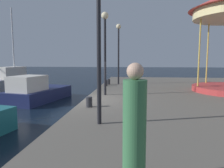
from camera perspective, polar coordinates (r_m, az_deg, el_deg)
name	(u,v)px	position (r m, az deg, el deg)	size (l,w,h in m)	color
ground_plane	(85,116)	(10.10, -7.38, -8.48)	(120.00, 120.00, 0.00)	black
sailboat_grey	(9,81)	(20.23, -25.87, 0.68)	(3.00, 5.86, 6.99)	gray
motorboat_navy	(36,92)	(14.10, -19.64, -1.96)	(3.06, 4.83, 1.66)	#19214C
lamp_post_near_edge	(99,24)	(5.99, -3.59, 15.80)	(0.36, 0.36, 4.04)	black
lamp_post_mid_promenade	(105,39)	(10.85, -1.89, 12.08)	(0.36, 0.36, 4.15)	black
lamp_post_far_end	(119,43)	(15.66, 1.77, 10.86)	(0.36, 0.36, 4.35)	black
bollard_north	(108,82)	(15.37, -0.95, 0.60)	(0.24, 0.24, 0.40)	#2D2D33
bollard_center	(106,83)	(14.56, -1.69, 0.26)	(0.24, 0.24, 0.40)	#2D2D33
bollard_south	(89,102)	(8.25, -6.16, -4.79)	(0.24, 0.24, 0.40)	#2D2D33
person_mid_promenade	(134,129)	(3.14, 6.04, -11.96)	(0.34, 0.34, 1.79)	#387247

